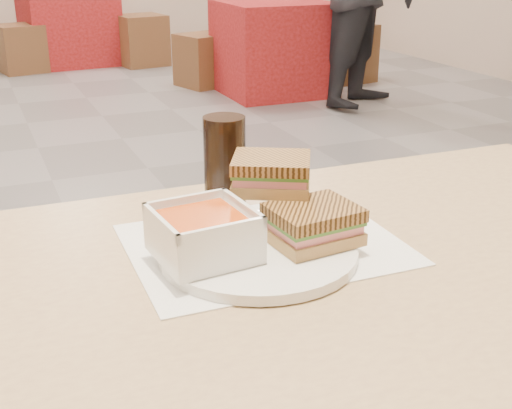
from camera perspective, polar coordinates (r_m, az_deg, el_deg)
name	(u,v)px	position (r m, az deg, el deg)	size (l,w,h in m)	color
main_table	(327,334)	(0.96, 6.04, -10.88)	(1.22, 0.73, 0.75)	tan
tray_liner	(264,244)	(0.94, 0.68, -3.39)	(0.37, 0.29, 0.00)	white
plate	(258,252)	(0.90, 0.18, -4.03)	(0.27, 0.27, 0.01)	white
soup_bowl	(204,235)	(0.86, -4.45, -2.62)	(0.13, 0.13, 0.06)	white
panini_lower	(313,224)	(0.90, 4.86, -1.66)	(0.12, 0.10, 0.05)	tan
panini_upper	(271,173)	(0.94, 1.31, 2.66)	(0.14, 0.13, 0.05)	tan
cola_glass	(225,161)	(1.07, -2.67, 3.72)	(0.07, 0.07, 0.14)	black
bg_table_1	(274,48)	(5.41, 1.50, 13.10)	(0.80, 0.80, 0.70)	#AA2329
bg_table_2	(69,25)	(7.01, -15.57, 14.43)	(0.90, 0.90, 0.74)	#AA2329
bg_chair_1l	(204,60)	(5.71, -4.44, 12.08)	(0.47, 0.47, 0.42)	brown
bg_chair_1r	(344,53)	(5.95, 7.46, 12.63)	(0.49, 0.49, 0.48)	brown
bg_chair_2l	(21,49)	(6.67, -19.27, 12.36)	(0.45, 0.45, 0.43)	brown
bg_chair_2r	(142,40)	(6.77, -9.67, 13.55)	(0.48, 0.48, 0.47)	brown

